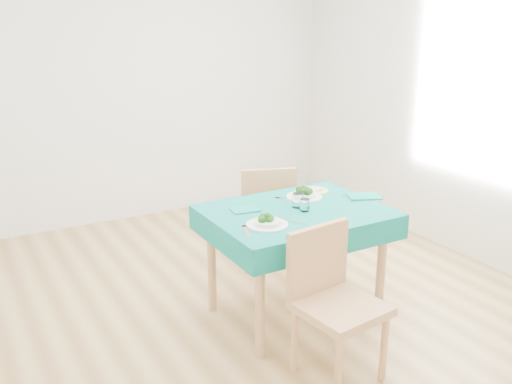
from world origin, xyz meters
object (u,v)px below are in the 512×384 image
chair_far (264,201)px  side_plate (314,191)px  chair_near (341,289)px  bowl_near (267,220)px  table (295,263)px  bowl_far (304,192)px

chair_far → side_plate: (0.08, -0.58, 0.23)m
chair_near → bowl_near: bearing=98.3°
chair_far → side_plate: bearing=116.4°
bowl_near → side_plate: bearing=33.4°
table → side_plate: (0.33, 0.27, 0.38)m
chair_far → bowl_far: bearing=102.9°
table → side_plate: 0.58m
bowl_near → side_plate: (0.65, 0.43, -0.03)m
chair_near → bowl_near: size_ratio=4.29×
table → bowl_far: (0.19, 0.19, 0.42)m
table → bowl_far: 0.49m
chair_far → bowl_near: bearing=79.1°
chair_near → side_plate: size_ratio=5.34×
table → bowl_far: bearing=44.6°
chair_near → table: bearing=69.8°
table → bowl_near: bowl_near is taller
chair_far → bowl_near: (-0.57, -1.00, 0.26)m
bowl_far → chair_far: bearing=84.3°
table → bowl_near: (-0.31, -0.15, 0.42)m
chair_far → bowl_near: 1.18m
chair_near → bowl_far: bearing=61.3°
chair_near → bowl_near: (-0.15, 0.54, 0.26)m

